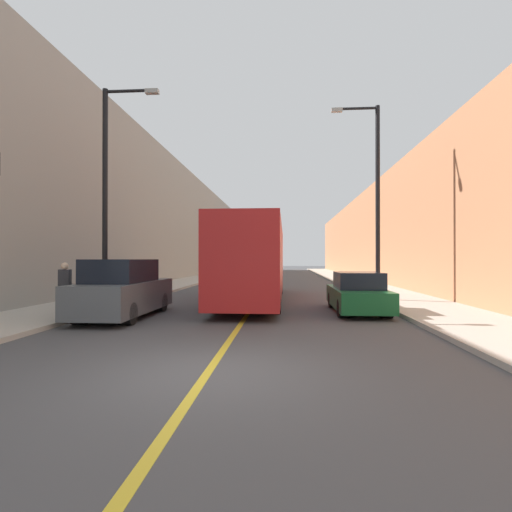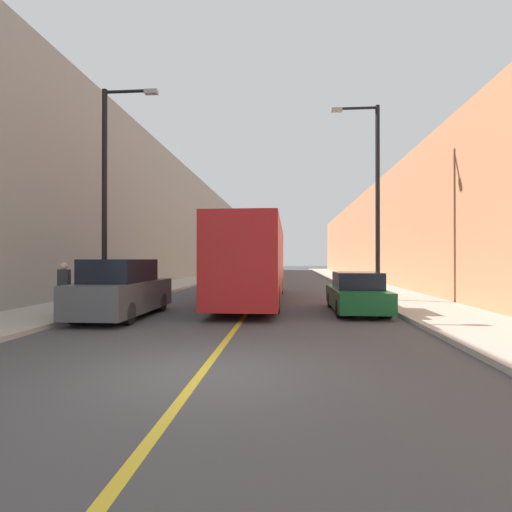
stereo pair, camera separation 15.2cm
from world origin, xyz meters
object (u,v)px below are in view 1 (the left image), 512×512
at_px(street_lamp_left, 109,185).
at_px(street_lamp_right, 374,192).
at_px(parked_suv_left, 123,291).
at_px(pedestrian, 65,287).
at_px(bus, 255,261).
at_px(car_right_near, 358,294).

xyz_separation_m(street_lamp_left, street_lamp_right, (10.73, 3.68, 0.24)).
height_order(parked_suv_left, street_lamp_left, street_lamp_left).
bearing_deg(pedestrian, street_lamp_left, 66.03).
bearing_deg(pedestrian, street_lamp_right, 25.13).
bearing_deg(street_lamp_right, pedestrian, -154.87).
bearing_deg(bus, street_lamp_left, -145.88).
height_order(parked_suv_left, pedestrian, parked_suv_left).
distance_m(parked_suv_left, car_right_near, 8.28).
bearing_deg(pedestrian, bus, 41.17).
bearing_deg(parked_suv_left, street_lamp_left, 127.00).
bearing_deg(pedestrian, car_right_near, 10.39).
distance_m(bus, pedestrian, 8.10).
relative_size(parked_suv_left, car_right_near, 1.10).
relative_size(bus, street_lamp_left, 1.52).
bearing_deg(bus, car_right_near, -40.46).
height_order(bus, pedestrian, bus).
bearing_deg(street_lamp_left, parked_suv_left, -53.00).
distance_m(car_right_near, street_lamp_right, 5.77).
height_order(parked_suv_left, car_right_near, parked_suv_left).
relative_size(parked_suv_left, street_lamp_right, 0.57).
distance_m(parked_suv_left, street_lamp_right, 11.63).
distance_m(bus, street_lamp_right, 6.28).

